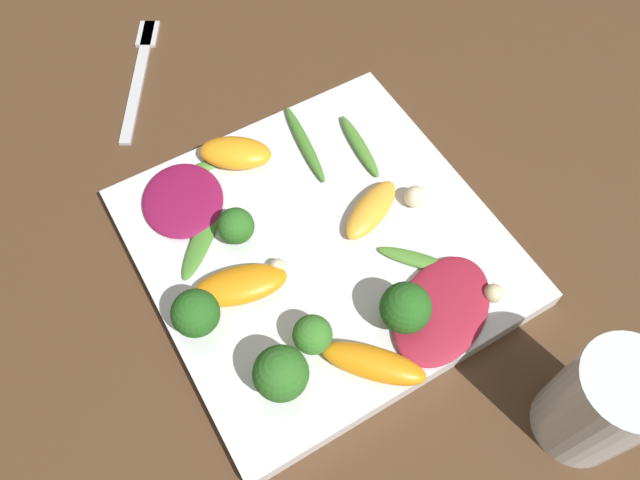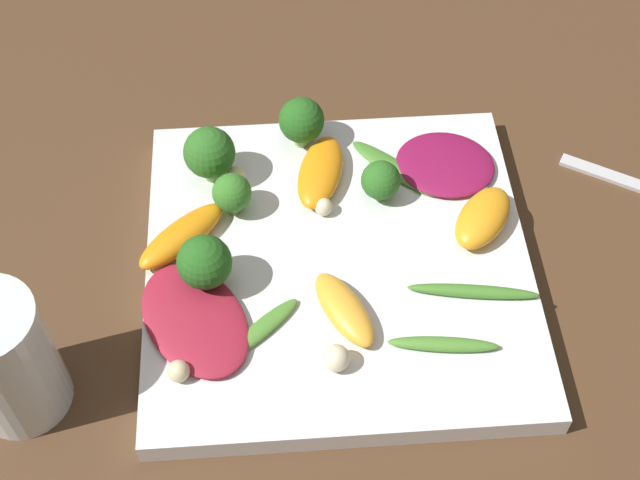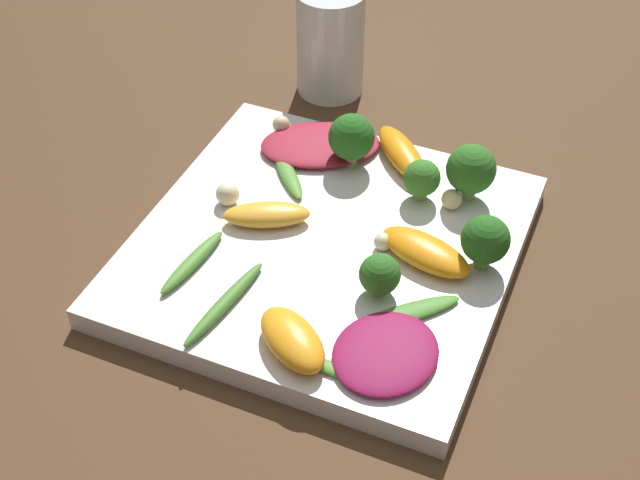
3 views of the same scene
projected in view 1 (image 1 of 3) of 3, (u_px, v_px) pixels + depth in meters
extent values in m
plane|color=#4C331E|center=(320.00, 252.00, 0.53)|extent=(2.40, 2.40, 0.00)
cube|color=white|center=(320.00, 246.00, 0.52)|extent=(0.28, 0.28, 0.02)
cylinder|color=white|center=(600.00, 404.00, 0.41)|extent=(0.06, 0.06, 0.10)
cube|color=silver|center=(138.00, 78.00, 0.63)|extent=(0.10, 0.15, 0.01)
cube|color=silver|center=(147.00, 33.00, 0.66)|extent=(0.04, 0.04, 0.01)
ellipsoid|color=maroon|center=(442.00, 310.00, 0.48)|extent=(0.12, 0.10, 0.01)
ellipsoid|color=maroon|center=(183.00, 200.00, 0.53)|extent=(0.09, 0.09, 0.01)
ellipsoid|color=orange|center=(240.00, 285.00, 0.48)|extent=(0.08, 0.05, 0.02)
ellipsoid|color=orange|center=(235.00, 153.00, 0.55)|extent=(0.07, 0.06, 0.02)
ellipsoid|color=#FCAD33|center=(374.00, 213.00, 0.52)|extent=(0.07, 0.05, 0.02)
ellipsoid|color=orange|center=(373.00, 363.00, 0.45)|extent=(0.07, 0.07, 0.02)
cylinder|color=#7A9E51|center=(313.00, 342.00, 0.46)|extent=(0.01, 0.01, 0.01)
sphere|color=#387A28|center=(312.00, 335.00, 0.45)|extent=(0.03, 0.03, 0.03)
cylinder|color=#84AD5B|center=(238.00, 234.00, 0.51)|extent=(0.01, 0.01, 0.01)
sphere|color=#2D6B23|center=(236.00, 226.00, 0.50)|extent=(0.03, 0.03, 0.03)
cylinder|color=#7A9E51|center=(403.00, 318.00, 0.47)|extent=(0.01, 0.01, 0.02)
sphere|color=#26601E|center=(406.00, 308.00, 0.45)|extent=(0.04, 0.04, 0.04)
cylinder|color=#84AD5B|center=(282.00, 382.00, 0.45)|extent=(0.01, 0.01, 0.02)
sphere|color=#2D6B23|center=(281.00, 373.00, 0.43)|extent=(0.04, 0.04, 0.04)
cylinder|color=#7A9E51|center=(200.00, 323.00, 0.47)|extent=(0.01, 0.01, 0.02)
sphere|color=#26601E|center=(196.00, 313.00, 0.45)|extent=(0.04, 0.04, 0.04)
ellipsoid|color=#518E33|center=(417.00, 260.00, 0.50)|extent=(0.05, 0.06, 0.01)
ellipsoid|color=#518E33|center=(359.00, 146.00, 0.56)|extent=(0.02, 0.08, 0.01)
ellipsoid|color=#47842D|center=(203.00, 236.00, 0.51)|extent=(0.07, 0.07, 0.01)
ellipsoid|color=#47842D|center=(304.00, 143.00, 0.56)|extent=(0.02, 0.09, 0.01)
ellipsoid|color=#518E33|center=(201.00, 168.00, 0.55)|extent=(0.06, 0.01, 0.00)
sphere|color=beige|center=(494.00, 293.00, 0.48)|extent=(0.02, 0.02, 0.02)
sphere|color=beige|center=(278.00, 267.00, 0.49)|extent=(0.01, 0.01, 0.01)
sphere|color=beige|center=(280.00, 356.00, 0.46)|extent=(0.02, 0.02, 0.02)
sphere|color=beige|center=(415.00, 197.00, 0.52)|extent=(0.02, 0.02, 0.02)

